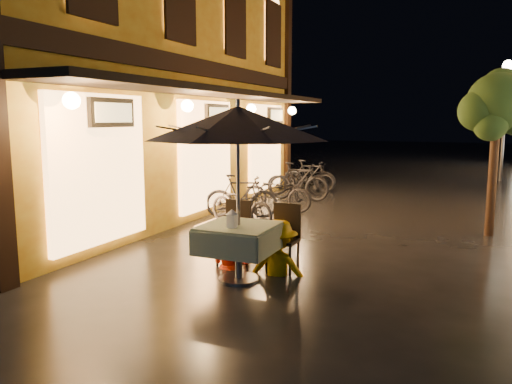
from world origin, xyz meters
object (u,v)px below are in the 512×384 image
at_px(cafe_table, 239,239).
at_px(person_orange, 231,221).
at_px(patio_umbrella, 238,123).
at_px(person_yellow, 279,221).
at_px(table_lantern, 232,217).
at_px(bicycle_0, 241,205).

xyz_separation_m(cafe_table, person_orange, (-0.40, 0.59, 0.11)).
distance_m(patio_umbrella, person_yellow, 1.54).
bearing_deg(table_lantern, bicycle_0, 113.17).
distance_m(person_yellow, bicycle_0, 3.25).
bearing_deg(person_orange, bicycle_0, -54.32).
bearing_deg(person_yellow, cafe_table, 48.23).
xyz_separation_m(table_lantern, person_orange, (-0.40, 0.78, -0.23)).
height_order(person_orange, bicycle_0, person_orange).
relative_size(person_yellow, bicycle_0, 0.88).
distance_m(person_orange, person_yellow, 0.79).
height_order(person_yellow, bicycle_0, person_yellow).
relative_size(patio_umbrella, person_yellow, 1.63).
bearing_deg(bicycle_0, cafe_table, -135.91).
distance_m(patio_umbrella, table_lantern, 1.25).
bearing_deg(patio_umbrella, person_orange, 124.19).
bearing_deg(patio_umbrella, cafe_table, 180.00).
xyz_separation_m(person_orange, person_yellow, (0.78, -0.06, 0.07)).
distance_m(cafe_table, bicycle_0, 3.51).
bearing_deg(person_yellow, person_orange, -10.14).
relative_size(patio_umbrella, bicycle_0, 1.43).
bearing_deg(cafe_table, patio_umbrella, 0.00).
bearing_deg(table_lantern, patio_umbrella, 90.00).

